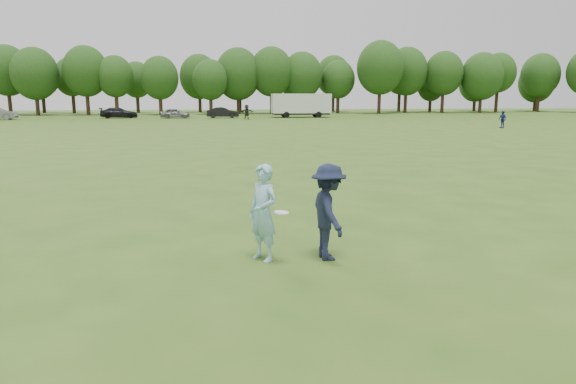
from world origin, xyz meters
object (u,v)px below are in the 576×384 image
Objects in this scene: player_far_d at (247,112)px; car_e at (175,113)px; car_d at (119,113)px; field_cone at (474,123)px; cargo_trailer at (301,104)px; defender at (329,212)px; car_f at (223,113)px; thrower at (263,213)px; player_far_b at (503,119)px.

player_far_d is 10.13m from car_e.
car_d is 1.26× the size of car_e.
cargo_trailer is (-14.51, 20.25, 1.63)m from field_cone.
field_cone is at bearing -35.88° from defender.
car_f is at bearing 99.88° from player_far_d.
thrower is at bearing -100.62° from cargo_trailer.
defender is 55.91m from player_far_d.
field_cone is 24.97m from cargo_trailer.
car_d is 13.69m from car_f.
thrower is at bearing -171.19° from car_e.
field_cone is at bearing -56.03° from player_far_d.
player_far_d reaches higher than car_f.
cargo_trailer is (10.62, 0.09, 1.07)m from car_f.
defender is 60.70m from car_e.
car_d is at bearing 138.35° from player_far_d.
defender is 0.47× the size of car_e.
defender reaches higher than field_cone.
cargo_trailer is at bearing -86.89° from car_f.
player_far_b is 30.23m from player_far_d.
player_far_b is 0.86× the size of player_far_d.
player_far_b is at bearing 107.19° from thrower.
car_f is at bearing -179.51° from cargo_trailer.
defender is at bearing -121.37° from field_cone.
defender is (1.21, -0.11, 0.00)m from thrower.
car_f is (-25.25, 25.06, -0.09)m from player_far_b.
defender is at bearing -113.79° from player_far_d.
player_far_d is (2.40, 55.86, 0.02)m from defender.
car_d is at bearing -133.71° from player_far_b.
cargo_trailer reaches higher than player_far_b.
cargo_trailer reaches higher than player_far_d.
car_f is 32.22m from field_cone.
car_d is (-16.49, 6.11, -0.23)m from player_far_d.
car_d is 44.33m from field_cone.
car_f is at bearing -144.28° from player_far_b.
car_d is 24.29m from cargo_trailer.
player_far_b reaches higher than car_f.
car_d is at bearing 81.11° from car_e.
player_far_b reaches higher than car_e.
player_far_b is at bearing -129.73° from car_d.
field_cone is (-0.12, 4.90, -0.65)m from player_far_b.
player_far_d is at bearing -148.03° from cargo_trailer.
cargo_trailer is at bearing 10.65° from player_far_d.
player_far_b is at bearing -39.40° from defender.
defender is 0.20× the size of cargo_trailer.
defender is 47.37m from field_cone.
player_far_d is 9.17m from cargo_trailer.
car_d is (-12.87, 61.86, -0.20)m from thrower.
thrower is 60.50m from car_f.
player_far_d reaches higher than car_d.
car_f is 10.67m from cargo_trailer.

